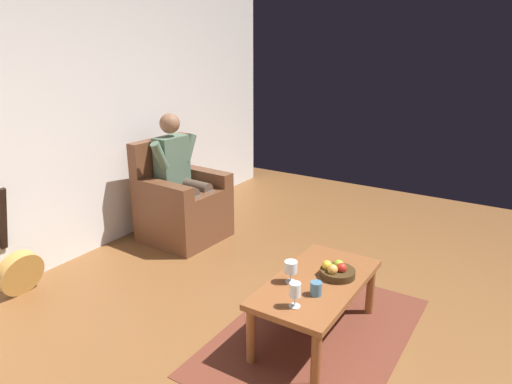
{
  "coord_description": "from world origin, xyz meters",
  "views": [
    {
      "loc": [
        2.63,
        0.65,
        1.96
      ],
      "look_at": [
        -0.45,
        -1.26,
        0.76
      ],
      "focal_mm": 32.67,
      "sensor_mm": 36.0,
      "label": 1
    }
  ],
  "objects_px": {
    "wine_glass_near": "(295,291)",
    "fruit_bowl": "(337,271)",
    "person_seated": "(181,174)",
    "candle_jar": "(316,288)",
    "coffee_table": "(317,289)",
    "wine_glass_far": "(291,268)",
    "guitar": "(19,268)",
    "armchair": "(181,205)"
  },
  "relations": [
    {
      "from": "armchair",
      "to": "coffee_table",
      "type": "distance_m",
      "value": 2.06
    },
    {
      "from": "guitar",
      "to": "fruit_bowl",
      "type": "relative_size",
      "value": 4.28
    },
    {
      "from": "person_seated",
      "to": "armchair",
      "type": "bearing_deg",
      "value": -90.0
    },
    {
      "from": "armchair",
      "to": "wine_glass_near",
      "type": "bearing_deg",
      "value": 61.71
    },
    {
      "from": "wine_glass_near",
      "to": "candle_jar",
      "type": "distance_m",
      "value": 0.21
    },
    {
      "from": "wine_glass_far",
      "to": "coffee_table",
      "type": "bearing_deg",
      "value": 128.02
    },
    {
      "from": "person_seated",
      "to": "candle_jar",
      "type": "height_order",
      "value": "person_seated"
    },
    {
      "from": "candle_jar",
      "to": "wine_glass_far",
      "type": "bearing_deg",
      "value": -105.35
    },
    {
      "from": "person_seated",
      "to": "wine_glass_far",
      "type": "height_order",
      "value": "person_seated"
    },
    {
      "from": "coffee_table",
      "to": "wine_glass_far",
      "type": "bearing_deg",
      "value": -51.98
    },
    {
      "from": "armchair",
      "to": "wine_glass_near",
      "type": "relative_size",
      "value": 6.35
    },
    {
      "from": "wine_glass_far",
      "to": "wine_glass_near",
      "type": "bearing_deg",
      "value": 32.58
    },
    {
      "from": "person_seated",
      "to": "wine_glass_far",
      "type": "distance_m",
      "value": 1.96
    },
    {
      "from": "person_seated",
      "to": "wine_glass_far",
      "type": "bearing_deg",
      "value": 65.16
    },
    {
      "from": "person_seated",
      "to": "wine_glass_near",
      "type": "height_order",
      "value": "person_seated"
    },
    {
      "from": "person_seated",
      "to": "guitar",
      "type": "distance_m",
      "value": 1.67
    },
    {
      "from": "wine_glass_near",
      "to": "wine_glass_far",
      "type": "height_order",
      "value": "wine_glass_near"
    },
    {
      "from": "coffee_table",
      "to": "wine_glass_near",
      "type": "distance_m",
      "value": 0.4
    },
    {
      "from": "coffee_table",
      "to": "fruit_bowl",
      "type": "xyz_separation_m",
      "value": [
        -0.12,
        0.09,
        0.1
      ]
    },
    {
      "from": "wine_glass_far",
      "to": "fruit_bowl",
      "type": "distance_m",
      "value": 0.33
    },
    {
      "from": "person_seated",
      "to": "candle_jar",
      "type": "relative_size",
      "value": 14.53
    },
    {
      "from": "person_seated",
      "to": "wine_glass_far",
      "type": "relative_size",
      "value": 8.46
    },
    {
      "from": "guitar",
      "to": "person_seated",
      "type": "bearing_deg",
      "value": 166.04
    },
    {
      "from": "wine_glass_near",
      "to": "candle_jar",
      "type": "bearing_deg",
      "value": 165.35
    },
    {
      "from": "guitar",
      "to": "armchair",
      "type": "bearing_deg",
      "value": 166.89
    },
    {
      "from": "armchair",
      "to": "person_seated",
      "type": "distance_m",
      "value": 0.33
    },
    {
      "from": "candle_jar",
      "to": "fruit_bowl",
      "type": "bearing_deg",
      "value": 176.44
    },
    {
      "from": "person_seated",
      "to": "wine_glass_near",
      "type": "relative_size",
      "value": 8.02
    },
    {
      "from": "person_seated",
      "to": "candle_jar",
      "type": "xyz_separation_m",
      "value": [
        0.98,
        1.94,
        -0.22
      ]
    },
    {
      "from": "coffee_table",
      "to": "guitar",
      "type": "bearing_deg",
      "value": -71.81
    },
    {
      "from": "coffee_table",
      "to": "wine_glass_far",
      "type": "xyz_separation_m",
      "value": [
        0.11,
        -0.14,
        0.16
      ]
    },
    {
      "from": "guitar",
      "to": "candle_jar",
      "type": "xyz_separation_m",
      "value": [
        -0.57,
        2.32,
        0.25
      ]
    },
    {
      "from": "wine_glass_near",
      "to": "fruit_bowl",
      "type": "bearing_deg",
      "value": 171.95
    },
    {
      "from": "coffee_table",
      "to": "candle_jar",
      "type": "relative_size",
      "value": 11.87
    },
    {
      "from": "person_seated",
      "to": "fruit_bowl",
      "type": "height_order",
      "value": "person_seated"
    },
    {
      "from": "fruit_bowl",
      "to": "wine_glass_far",
      "type": "bearing_deg",
      "value": -44.36
    },
    {
      "from": "wine_glass_far",
      "to": "candle_jar",
      "type": "distance_m",
      "value": 0.23
    },
    {
      "from": "wine_glass_near",
      "to": "wine_glass_far",
      "type": "bearing_deg",
      "value": -147.42
    },
    {
      "from": "wine_glass_far",
      "to": "person_seated",
      "type": "bearing_deg",
      "value": -118.21
    },
    {
      "from": "fruit_bowl",
      "to": "guitar",
      "type": "bearing_deg",
      "value": -69.73
    },
    {
      "from": "wine_glass_near",
      "to": "candle_jar",
      "type": "relative_size",
      "value": 1.81
    },
    {
      "from": "guitar",
      "to": "coffee_table",
      "type": "bearing_deg",
      "value": 108.19
    }
  ]
}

